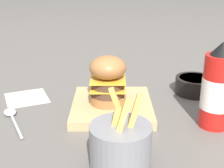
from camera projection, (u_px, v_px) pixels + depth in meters
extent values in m
plane|color=#5B5651|center=(108.00, 110.00, 0.82)|extent=(6.00, 6.00, 0.00)
cube|color=tan|center=(112.00, 106.00, 0.82)|extent=(0.22, 0.21, 0.02)
cylinder|color=#9E6638|center=(106.00, 99.00, 0.80)|extent=(0.09, 0.09, 0.02)
cylinder|color=#4C3323|center=(106.00, 92.00, 0.80)|extent=(0.09, 0.09, 0.02)
cube|color=gold|center=(106.00, 88.00, 0.79)|extent=(0.09, 0.09, 0.00)
cylinder|color=#4C3323|center=(106.00, 84.00, 0.79)|extent=(0.09, 0.09, 0.02)
cube|color=gold|center=(106.00, 79.00, 0.79)|extent=(0.09, 0.09, 0.00)
ellipsoid|color=#9E6638|center=(106.00, 68.00, 0.77)|extent=(0.09, 0.09, 0.06)
cylinder|color=red|center=(217.00, 92.00, 0.71)|extent=(0.07, 0.07, 0.17)
cylinder|color=white|center=(217.00, 93.00, 0.71)|extent=(0.07, 0.07, 0.07)
cone|color=black|center=(223.00, 48.00, 0.68)|extent=(0.05, 0.05, 0.03)
cylinder|color=slate|center=(120.00, 147.00, 0.57)|extent=(0.11, 0.11, 0.09)
cube|color=gold|center=(132.00, 120.00, 0.55)|extent=(0.02, 0.04, 0.09)
cube|color=gold|center=(120.00, 121.00, 0.55)|extent=(0.02, 0.04, 0.09)
cube|color=gold|center=(120.00, 111.00, 0.58)|extent=(0.01, 0.04, 0.10)
cube|color=gold|center=(121.00, 128.00, 0.56)|extent=(0.02, 0.02, 0.06)
cube|color=gold|center=(114.00, 125.00, 0.56)|extent=(0.02, 0.03, 0.07)
cube|color=gold|center=(121.00, 124.00, 0.54)|extent=(0.03, 0.04, 0.09)
cylinder|color=black|center=(195.00, 85.00, 0.92)|extent=(0.11, 0.11, 0.05)
cylinder|color=#669356|center=(195.00, 79.00, 0.92)|extent=(0.09, 0.09, 0.01)
cylinder|color=#B2B2B7|center=(16.00, 126.00, 0.73)|extent=(0.11, 0.06, 0.01)
ellipsoid|color=#B2B2B7|center=(10.00, 112.00, 0.80)|extent=(0.05, 0.05, 0.01)
cylinder|color=#B21E14|center=(113.00, 81.00, 1.02)|extent=(0.05, 0.05, 0.00)
cube|color=beige|center=(27.00, 98.00, 0.89)|extent=(0.15, 0.15, 0.00)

